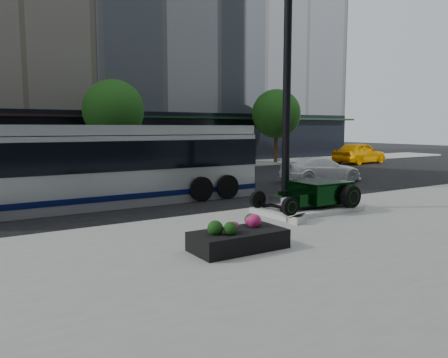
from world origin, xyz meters
TOP-DOWN VIEW (x-y plane):
  - ground at (0.00, 0.00)m, footprint 120.00×120.00m
  - sidewalk_far at (0.00, 14.00)m, footprint 70.00×4.00m
  - street_trees at (1.15, 13.07)m, footprint 29.80×3.80m
  - display_plinth at (1.90, -3.51)m, footprint 3.40×1.80m
  - hot_rod at (2.23, -3.51)m, footprint 3.22×2.00m
  - info_plaque at (0.35, -4.72)m, footprint 0.46×0.38m
  - lamppost at (1.66, -2.66)m, footprint 0.48×0.48m
  - flower_planter at (-2.54, -6.00)m, footprint 2.14×1.08m
  - transit_bus at (-3.12, 1.98)m, footprint 12.12×2.88m
  - white_sedan at (8.72, 2.76)m, footprint 4.72×2.65m
  - yellow_taxi at (19.59, 9.46)m, footprint 5.18×2.54m

SIDE VIEW (x-z plane):
  - ground at x=0.00m, z-range 0.00..0.00m
  - sidewalk_far at x=0.00m, z-range 0.00..0.12m
  - display_plinth at x=1.90m, z-range 0.12..0.27m
  - info_plaque at x=0.35m, z-range 0.09..0.40m
  - flower_planter at x=-2.54m, z-range 0.03..0.72m
  - white_sedan at x=8.72m, z-range 0.00..1.29m
  - hot_rod at x=2.23m, z-range 0.29..1.10m
  - yellow_taxi at x=19.59m, z-range 0.00..1.70m
  - transit_bus at x=-3.12m, z-range 0.02..2.95m
  - street_trees at x=1.15m, z-range 0.92..6.62m
  - lamppost at x=1.66m, z-range -0.21..8.51m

